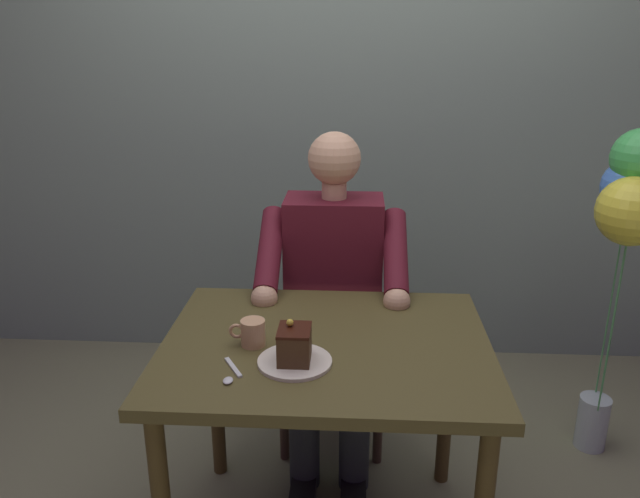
{
  "coord_description": "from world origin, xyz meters",
  "views": [
    {
      "loc": [
        -0.08,
        1.62,
        1.57
      ],
      "look_at": [
        0.02,
        -0.1,
        0.98
      ],
      "focal_mm": 34.8,
      "sensor_mm": 36.0,
      "label": 1
    }
  ],
  "objects_px": {
    "dessert_spoon": "(230,374)",
    "coffee_cup": "(252,332)",
    "chair": "(334,316)",
    "balloon_display": "(630,214)",
    "cake_slice": "(294,344)",
    "dining_table": "(326,370)",
    "seated_person": "(333,298)"
  },
  "relations": [
    {
      "from": "dessert_spoon",
      "to": "dining_table",
      "type": "bearing_deg",
      "value": -139.3
    },
    {
      "from": "coffee_cup",
      "to": "dining_table",
      "type": "bearing_deg",
      "value": -170.97
    },
    {
      "from": "chair",
      "to": "seated_person",
      "type": "relative_size",
      "value": 0.72
    },
    {
      "from": "dining_table",
      "to": "balloon_display",
      "type": "xyz_separation_m",
      "value": [
        -1.04,
        -0.54,
        0.34
      ]
    },
    {
      "from": "dessert_spoon",
      "to": "cake_slice",
      "type": "bearing_deg",
      "value": -155.07
    },
    {
      "from": "chair",
      "to": "balloon_display",
      "type": "distance_m",
      "value": 1.15
    },
    {
      "from": "dining_table",
      "to": "coffee_cup",
      "type": "bearing_deg",
      "value": 9.03
    },
    {
      "from": "coffee_cup",
      "to": "dessert_spoon",
      "type": "bearing_deg",
      "value": 80.0
    },
    {
      "from": "dessert_spoon",
      "to": "balloon_display",
      "type": "height_order",
      "value": "balloon_display"
    },
    {
      "from": "coffee_cup",
      "to": "dessert_spoon",
      "type": "relative_size",
      "value": 0.76
    },
    {
      "from": "seated_person",
      "to": "dessert_spoon",
      "type": "bearing_deg",
      "value": 71.03
    },
    {
      "from": "dining_table",
      "to": "coffee_cup",
      "type": "height_order",
      "value": "coffee_cup"
    },
    {
      "from": "chair",
      "to": "dessert_spoon",
      "type": "bearing_deg",
      "value": 74.58
    },
    {
      "from": "coffee_cup",
      "to": "balloon_display",
      "type": "bearing_deg",
      "value": -155.3
    },
    {
      "from": "cake_slice",
      "to": "balloon_display",
      "type": "bearing_deg",
      "value": -148.97
    },
    {
      "from": "chair",
      "to": "balloon_display",
      "type": "relative_size",
      "value": 0.71
    },
    {
      "from": "seated_person",
      "to": "dessert_spoon",
      "type": "relative_size",
      "value": 9.04
    },
    {
      "from": "balloon_display",
      "to": "cake_slice",
      "type": "bearing_deg",
      "value": 31.03
    },
    {
      "from": "chair",
      "to": "coffee_cup",
      "type": "height_order",
      "value": "chair"
    },
    {
      "from": "coffee_cup",
      "to": "dessert_spoon",
      "type": "xyz_separation_m",
      "value": [
        0.03,
        0.17,
        -0.04
      ]
    },
    {
      "from": "cake_slice",
      "to": "balloon_display",
      "type": "xyz_separation_m",
      "value": [
        -1.12,
        -0.67,
        0.19
      ]
    },
    {
      "from": "coffee_cup",
      "to": "balloon_display",
      "type": "xyz_separation_m",
      "value": [
        -1.25,
        -0.58,
        0.21
      ]
    },
    {
      "from": "dessert_spoon",
      "to": "coffee_cup",
      "type": "bearing_deg",
      "value": -100.0
    },
    {
      "from": "dessert_spoon",
      "to": "chair",
      "type": "bearing_deg",
      "value": -105.42
    },
    {
      "from": "dining_table",
      "to": "seated_person",
      "type": "bearing_deg",
      "value": -90.0
    },
    {
      "from": "seated_person",
      "to": "cake_slice",
      "type": "height_order",
      "value": "seated_person"
    },
    {
      "from": "seated_person",
      "to": "balloon_display",
      "type": "height_order",
      "value": "balloon_display"
    },
    {
      "from": "chair",
      "to": "balloon_display",
      "type": "xyz_separation_m",
      "value": [
        -1.04,
        0.12,
        0.48
      ]
    },
    {
      "from": "coffee_cup",
      "to": "balloon_display",
      "type": "distance_m",
      "value": 1.39
    },
    {
      "from": "dining_table",
      "to": "seated_person",
      "type": "distance_m",
      "value": 0.49
    },
    {
      "from": "chair",
      "to": "seated_person",
      "type": "bearing_deg",
      "value": 90.0
    },
    {
      "from": "seated_person",
      "to": "cake_slice",
      "type": "distance_m",
      "value": 0.64
    }
  ]
}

